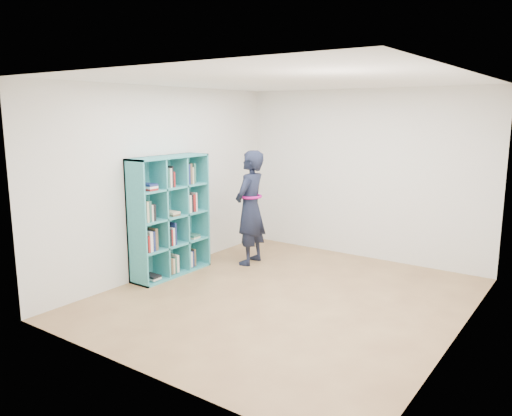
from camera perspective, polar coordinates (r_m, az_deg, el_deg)
The scene contains 9 objects.
floor at distance 6.25m, azimuth 3.32°, elevation -10.22°, with size 4.50×4.50×0.00m, color brown.
ceiling at distance 5.84m, azimuth 3.61°, elevation 14.33°, with size 4.50×4.50×0.00m, color white.
wall_left at distance 7.15m, azimuth -10.31°, elevation 3.10°, with size 0.02×4.50×2.60m, color white.
wall_right at distance 5.16m, azimuth 22.69°, elevation -0.53°, with size 0.02×4.50×2.60m, color white.
wall_back at distance 7.89m, azimuth 12.13°, elevation 3.74°, with size 4.00×0.02×2.60m, color white.
wall_front at distance 4.20m, azimuth -12.98°, elevation -2.41°, with size 4.00×0.02×2.60m, color white.
bookshelf at distance 7.03m, azimuth -9.99°, elevation -1.08°, with size 0.36×1.25×1.67m.
person at distance 7.40m, azimuth -0.66°, elevation 0.04°, with size 0.49×0.67×1.70m.
smartphone at distance 7.52m, azimuth -1.41°, elevation 1.06°, with size 0.03×0.09×0.12m.
Camera 1 is at (3.07, -4.96, 2.24)m, focal length 35.00 mm.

